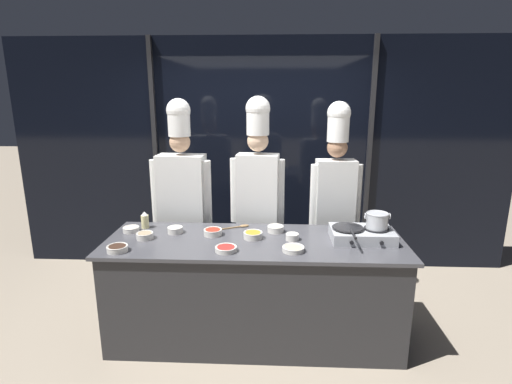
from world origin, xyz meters
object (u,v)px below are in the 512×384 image
object	(u,v)px
prep_bowl_chicken	(131,229)
stock_pot	(377,220)
squeeze_bottle_oil	(145,220)
prep_bowl_ginger	(293,249)
frying_pan	(348,226)
prep_bowl_onion	(175,229)
serving_spoon_slotted	(241,226)
prep_bowl_chili_flakes	(213,232)
chef_sous	(258,184)
portable_stove	(362,234)
prep_bowl_mushrooms	(145,235)
prep_bowl_bell_pepper	(226,249)
chef_head	(182,188)
prep_bowl_soy_glaze	(117,248)
prep_bowl_rice	(292,236)
prep_bowl_noodles	(276,228)
chef_line	(335,186)
prep_bowl_carrots	(253,235)

from	to	relation	value
prep_bowl_chicken	stock_pot	bearing A→B (deg)	-2.84
squeeze_bottle_oil	prep_bowl_ginger	world-z (taller)	squeeze_bottle_oil
frying_pan	squeeze_bottle_oil	distance (m)	1.79
prep_bowl_onion	serving_spoon_slotted	xyz separation A→B (m)	(0.56, 0.18, -0.02)
frying_pan	stock_pot	bearing A→B (deg)	1.30
prep_bowl_ginger	prep_bowl_chili_flakes	xyz separation A→B (m)	(-0.68, 0.33, 0.01)
stock_pot	prep_bowl_onion	size ratio (longest dim) A/B	1.55
prep_bowl_chili_flakes	squeeze_bottle_oil	bearing A→B (deg)	166.33
stock_pot	chef_sous	size ratio (longest dim) A/B	0.10
portable_stove	prep_bowl_onion	xyz separation A→B (m)	(-1.59, 0.09, -0.02)
prep_bowl_mushrooms	serving_spoon_slotted	distance (m)	0.85
prep_bowl_mushrooms	prep_bowl_bell_pepper	xyz separation A→B (m)	(0.71, -0.24, -0.01)
prep_bowl_chili_flakes	prep_bowl_bell_pepper	bearing A→B (deg)	-66.08
frying_pan	stock_pot	xyz separation A→B (m)	(0.23, 0.01, 0.05)
prep_bowl_onion	prep_bowl_chicken	distance (m)	0.40
frying_pan	prep_bowl_chicken	bearing A→B (deg)	176.64
prep_bowl_mushrooms	serving_spoon_slotted	xyz separation A→B (m)	(0.78, 0.34, -0.02)
chef_head	squeeze_bottle_oil	bearing A→B (deg)	59.77
stock_pot	squeeze_bottle_oil	xyz separation A→B (m)	(-2.01, 0.21, -0.10)
squeeze_bottle_oil	chef_head	xyz separation A→B (m)	(0.26, 0.38, 0.21)
stock_pot	prep_bowl_chicken	world-z (taller)	stock_pot
prep_bowl_mushrooms	chef_head	size ratio (longest dim) A/B	0.07
frying_pan	prep_bowl_soy_glaze	bearing A→B (deg)	-169.67
frying_pan	chef_head	bearing A→B (deg)	158.38
prep_bowl_soy_glaze	prep_bowl_bell_pepper	world-z (taller)	prep_bowl_soy_glaze
prep_bowl_rice	chef_head	size ratio (longest dim) A/B	0.05
prep_bowl_rice	prep_bowl_noodles	distance (m)	0.23
prep_bowl_ginger	chef_line	size ratio (longest dim) A/B	0.09
prep_bowl_ginger	serving_spoon_slotted	xyz separation A→B (m)	(-0.45, 0.55, -0.02)
prep_bowl_rice	chef_sous	size ratio (longest dim) A/B	0.05
prep_bowl_carrots	prep_bowl_chicken	xyz separation A→B (m)	(-1.08, 0.11, -0.01)
squeeze_bottle_oil	prep_bowl_rice	xyz separation A→B (m)	(1.32, -0.24, -0.04)
frying_pan	prep_bowl_chili_flakes	size ratio (longest dim) A/B	2.88
prep_bowl_onion	chef_sous	distance (m)	0.90
prep_bowl_carrots	prep_bowl_onion	bearing A→B (deg)	171.84
chef_line	prep_bowl_chili_flakes	bearing A→B (deg)	23.49
prep_bowl_mushrooms	prep_bowl_carrots	distance (m)	0.91
prep_bowl_rice	chef_line	size ratio (longest dim) A/B	0.05
prep_bowl_carrots	prep_bowl_bell_pepper	bearing A→B (deg)	-123.61
prep_bowl_carrots	chef_line	xyz separation A→B (m)	(0.77, 0.63, 0.28)
squeeze_bottle_oil	prep_bowl_carrots	size ratio (longest dim) A/B	0.96
portable_stove	prep_bowl_onion	size ratio (longest dim) A/B	3.82
frying_pan	chef_line	bearing A→B (deg)	92.10
prep_bowl_bell_pepper	chef_sous	xyz separation A→B (m)	(0.21, 0.86, 0.32)
prep_bowl_rice	squeeze_bottle_oil	bearing A→B (deg)	169.72
prep_bowl_mushrooms	prep_bowl_chicken	distance (m)	0.24
prep_bowl_carrots	prep_bowl_ginger	bearing A→B (deg)	-39.17
prep_bowl_mushrooms	prep_bowl_noodles	distance (m)	1.12
prep_bowl_ginger	serving_spoon_slotted	size ratio (longest dim) A/B	0.66
prep_bowl_chicken	prep_bowl_noodles	bearing A→B (deg)	2.63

